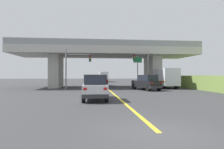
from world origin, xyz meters
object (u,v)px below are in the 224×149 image
Objects in this scene: suv_crossing at (146,83)px; sedan_oncoming at (102,80)px; traffic_signal_farside at (75,64)px; traffic_signal_nearside at (143,64)px; box_truck at (165,78)px; semi_truck_distant at (104,77)px; highway_sign at (138,65)px; suv_lead at (95,87)px.

suv_crossing is 12.58m from sedan_oncoming.
sedan_oncoming is at bearing 66.00° from traffic_signal_farside.
traffic_signal_nearside is at bearing 2.82° from traffic_signal_farside.
sedan_oncoming is 10.77m from traffic_signal_nearside.
semi_truck_distant is at bearing 105.05° from box_truck.
box_truck is at bearing 21.06° from traffic_signal_nearside.
box_truck is 4.65m from highway_sign.
box_truck is (10.94, 13.10, 0.56)m from suv_lead.
highway_sign is at bearing 62.95° from suv_lead.
suv_lead and sedan_oncoming have the same top height.
semi_truck_distant is (-3.45, 28.53, -1.96)m from highway_sign.
traffic_signal_farside reaches higher than suv_lead.
suv_lead is 41.80m from semi_truck_distant.
traffic_signal_nearside is 0.77× the size of semi_truck_distant.
semi_truck_distant is (-3.66, 32.55, 0.54)m from suv_crossing.
traffic_signal_nearside is at bearing -158.94° from box_truck.
box_truck reaches higher than semi_truck_distant.
semi_truck_distant is (-3.88, 30.03, -2.00)m from traffic_signal_nearside.
semi_truck_distant is at bearing 85.56° from sedan_oncoming.
suv_lead is 11.45m from suv_crossing.
suv_lead is at bearing -117.05° from highway_sign.
semi_truck_distant is at bearing 77.42° from suv_crossing.
traffic_signal_farside is at bearing -177.18° from traffic_signal_nearside.
traffic_signal_farside is at bearing -171.81° from box_truck.
traffic_signal_farside reaches higher than semi_truck_distant.
sedan_oncoming is at bearing 95.92° from suv_crossing.
traffic_signal_farside is 31.12m from semi_truck_distant.
traffic_signal_farside is at bearing -100.78° from semi_truck_distant.
traffic_signal_farside is (-9.69, -0.48, -0.03)m from traffic_signal_nearside.
traffic_signal_nearside is (-3.80, -1.46, 1.97)m from box_truck.
traffic_signal_farside is at bearing -114.00° from sedan_oncoming.
box_truck reaches higher than suv_lead.
suv_crossing is 1.00× the size of sedan_oncoming.
suv_crossing is at bearing -12.17° from traffic_signal_farside.
sedan_oncoming is 21.21m from semi_truck_distant.
box_truck is 13.77m from traffic_signal_farside.
box_truck is 1.40× the size of sedan_oncoming.
traffic_signal_nearside reaches higher than sedan_oncoming.
semi_truck_distant is (5.81, 30.51, -1.97)m from traffic_signal_farside.
traffic_signal_farside is (-9.47, 2.04, 2.51)m from suv_crossing.
suv_lead is 0.66× the size of semi_truck_distant.
highway_sign is (-0.43, 1.50, -0.04)m from traffic_signal_nearside.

